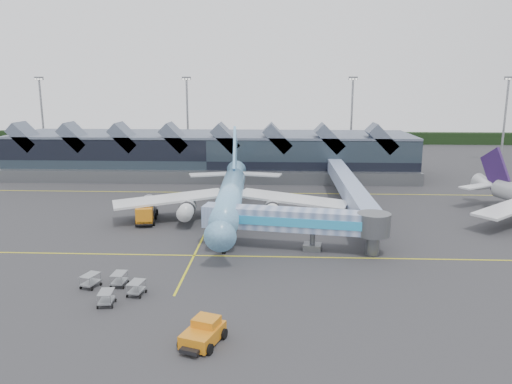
{
  "coord_description": "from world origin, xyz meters",
  "views": [
    {
      "loc": [
        10.3,
        -65.8,
        20.73
      ],
      "look_at": [
        6.99,
        6.07,
        5.0
      ],
      "focal_mm": 35.0,
      "sensor_mm": 36.0,
      "label": 1
    }
  ],
  "objects_px": {
    "main_airliner": "(231,195)",
    "pushback_tug": "(203,333)",
    "jet_bridge": "(305,222)",
    "fuel_truck": "(147,209)"
  },
  "relations": [
    {
      "from": "main_airliner",
      "to": "pushback_tug",
      "type": "xyz_separation_m",
      "value": [
        1.34,
        -37.67,
        -3.09
      ]
    },
    {
      "from": "fuel_truck",
      "to": "pushback_tug",
      "type": "bearing_deg",
      "value": -77.95
    },
    {
      "from": "main_airliner",
      "to": "fuel_truck",
      "type": "height_order",
      "value": "main_airliner"
    },
    {
      "from": "jet_bridge",
      "to": "pushback_tug",
      "type": "distance_m",
      "value": 25.72
    },
    {
      "from": "fuel_truck",
      "to": "pushback_tug",
      "type": "relative_size",
      "value": 1.99
    },
    {
      "from": "main_airliner",
      "to": "pushback_tug",
      "type": "height_order",
      "value": "main_airliner"
    },
    {
      "from": "jet_bridge",
      "to": "fuel_truck",
      "type": "bearing_deg",
      "value": 160.85
    },
    {
      "from": "main_airliner",
      "to": "jet_bridge",
      "type": "distance_m",
      "value": 17.53
    },
    {
      "from": "fuel_truck",
      "to": "pushback_tug",
      "type": "xyz_separation_m",
      "value": [
        14.24,
        -36.81,
        -0.93
      ]
    },
    {
      "from": "fuel_truck",
      "to": "main_airliner",
      "type": "bearing_deg",
      "value": -5.27
    }
  ]
}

